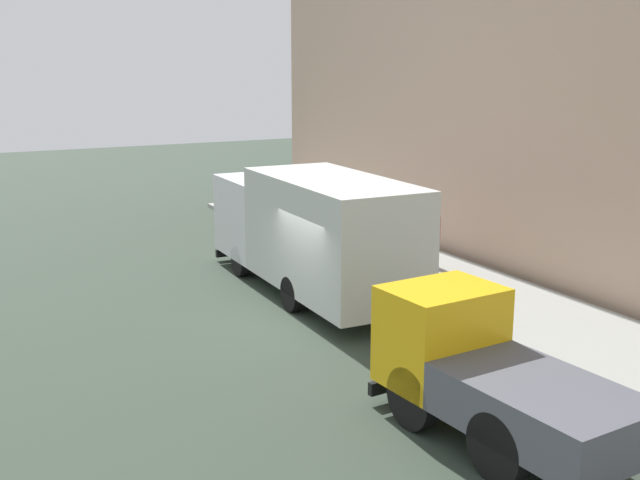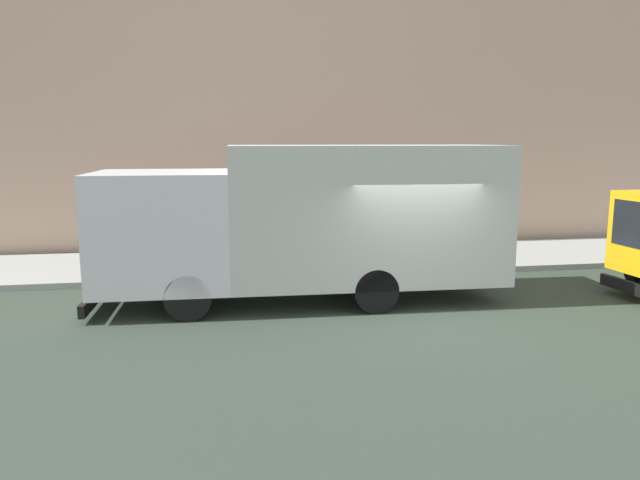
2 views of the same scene
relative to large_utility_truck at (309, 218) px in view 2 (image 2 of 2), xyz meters
name	(u,v)px [view 2 (image 2 of 2)]	position (x,y,z in m)	size (l,w,h in m)	color
ground	(414,312)	(-1.23, -1.90, -1.73)	(80.00, 80.00, 0.00)	#313D31
sidewalk	(358,259)	(3.62, -1.90, -1.66)	(3.72, 30.00, 0.14)	#9C9E98
building_facade	(343,46)	(5.98, -1.90, 4.35)	(0.50, 30.00, 12.16)	tan
large_utility_truck	(309,218)	(0.00, 0.00, 0.00)	(2.67, 8.38, 3.22)	silver
pedestrian_walking	(280,224)	(4.08, 0.22, -0.68)	(0.39, 0.39, 1.71)	#4C3C49
traffic_cone_orange	(116,265)	(2.00, 4.23, -1.27)	(0.45, 0.45, 0.64)	orange
street_sign_post	(363,207)	(2.26, -1.69, -0.05)	(0.44, 0.08, 2.61)	#4C5156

